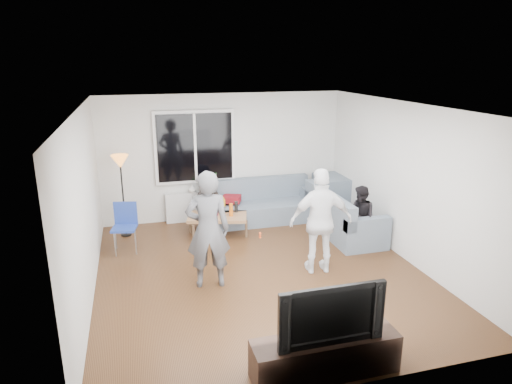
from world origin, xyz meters
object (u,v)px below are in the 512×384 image
object	(u,v)px
spectator_back	(208,199)
television	(328,310)
side_chair	(124,229)
tv_console	(325,356)
coffee_table	(218,225)
floor_lamp	(123,196)
sofa_back_section	(260,201)
player_left	(208,230)
sofa_right_section	(344,212)
spectator_right	(361,217)
player_right	(321,221)

from	to	relation	value
spectator_back	television	size ratio (longest dim) A/B	0.97
side_chair	tv_console	xyz separation A→B (m)	(2.06, -3.89, -0.21)
coffee_table	floor_lamp	xyz separation A→B (m)	(-1.70, 0.46, 0.58)
sofa_back_section	coffee_table	size ratio (longest dim) A/B	2.09
side_chair	player_left	world-z (taller)	player_left
television	sofa_right_section	bearing A→B (deg)	61.43
spectator_right	television	distance (m)	3.65
coffee_table	player_left	bearing A→B (deg)	-104.35
tv_console	player_left	bearing A→B (deg)	110.35
television	side_chair	bearing A→B (deg)	117.90
sofa_right_section	floor_lamp	distance (m)	4.20
sofa_back_section	player_right	world-z (taller)	player_right
spectator_back	floor_lamp	bearing A→B (deg)	-177.76
sofa_back_section	sofa_right_section	bearing A→B (deg)	-38.06
sofa_right_section	spectator_right	size ratio (longest dim) A/B	1.80
tv_console	television	world-z (taller)	television
coffee_table	television	size ratio (longest dim) A/B	0.96
sofa_back_section	tv_console	distance (m)	4.82
floor_lamp	spectator_right	world-z (taller)	floor_lamp
spectator_right	side_chair	bearing A→B (deg)	-111.82
spectator_right	player_left	bearing A→B (deg)	-85.50
player_left	player_right	size ratio (longest dim) A/B	1.05
sofa_right_section	sofa_back_section	bearing A→B (deg)	51.94
floor_lamp	player_left	world-z (taller)	player_left
player_right	coffee_table	bearing A→B (deg)	-48.33
sofa_back_section	player_right	size ratio (longest dim) A/B	1.37
sofa_back_section	player_left	xyz separation A→B (m)	(-1.48, -2.47, 0.46)
player_right	spectator_back	world-z (taller)	player_right
sofa_back_section	sofa_right_section	world-z (taller)	same
sofa_back_section	coffee_table	xyz separation A→B (m)	(-0.99, -0.55, -0.22)
sofa_back_section	tv_console	bearing A→B (deg)	-97.49
spectator_right	sofa_back_section	bearing A→B (deg)	-151.36
coffee_table	floor_lamp	size ratio (longest dim) A/B	0.71
coffee_table	spectator_back	world-z (taller)	spectator_back
spectator_right	tv_console	xyz separation A→B (m)	(-2.01, -3.04, -0.34)
sofa_right_section	side_chair	distance (m)	4.08
side_chair	player_left	bearing A→B (deg)	-40.93
spectator_back	player_left	bearing A→B (deg)	-101.45
spectator_right	tv_console	bearing A→B (deg)	-43.43
coffee_table	television	world-z (taller)	television
sofa_right_section	tv_console	distance (m)	4.20
television	spectator_right	bearing A→B (deg)	56.54
sofa_back_section	player_left	bearing A→B (deg)	-120.96
sofa_back_section	spectator_back	size ratio (longest dim) A/B	2.07
tv_console	television	size ratio (longest dim) A/B	1.40
sofa_back_section	spectator_back	bearing A→B (deg)	178.38
side_chair	tv_console	distance (m)	4.41
sofa_right_section	spectator_right	world-z (taller)	spectator_right
coffee_table	tv_console	size ratio (longest dim) A/B	0.69
spectator_right	television	size ratio (longest dim) A/B	0.97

